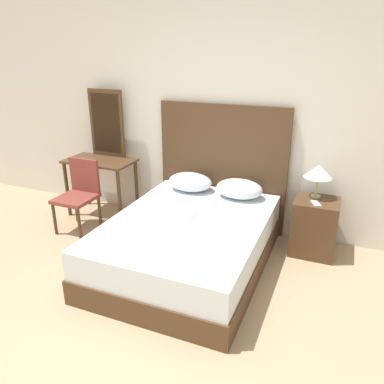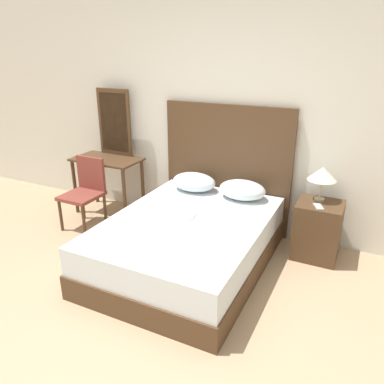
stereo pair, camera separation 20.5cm
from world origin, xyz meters
name	(u,v)px [view 2 (the right image)]	position (x,y,z in m)	size (l,w,h in m)	color
ground_plane	(107,357)	(0.00, 0.00, 0.00)	(16.00, 16.00, 0.00)	tan
wall_back	(233,113)	(0.00, 2.40, 1.35)	(10.00, 0.06, 2.70)	silver
bed	(188,243)	(-0.03, 1.33, 0.25)	(1.44, 1.95, 0.50)	#4C331E
headboard	(226,168)	(-0.03, 2.32, 0.73)	(1.51, 0.05, 1.46)	#4C331E
pillow_left	(194,182)	(-0.32, 2.06, 0.60)	(0.51, 0.37, 0.20)	silver
pillow_right	(242,190)	(0.26, 2.06, 0.60)	(0.51, 0.37, 0.20)	silver
phone_on_bed	(191,216)	(-0.03, 1.40, 0.50)	(0.10, 0.16, 0.01)	#B7B7BC
nightstand	(317,230)	(1.07, 2.07, 0.30)	(0.44, 0.42, 0.59)	#4C331E
table_lamp	(322,174)	(1.04, 2.15, 0.87)	(0.28, 0.28, 0.35)	tan
phone_on_nightstand	(318,207)	(1.07, 1.96, 0.60)	(0.12, 0.17, 0.01)	#B7B7BC
vanity_desk	(107,169)	(-1.53, 2.03, 0.59)	(0.86, 0.48, 0.73)	#4C331E
vanity_mirror	(114,122)	(-1.53, 2.25, 1.15)	(0.48, 0.03, 0.83)	#4C331E
chair	(86,189)	(-1.54, 1.61, 0.47)	(0.41, 0.44, 0.83)	brown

